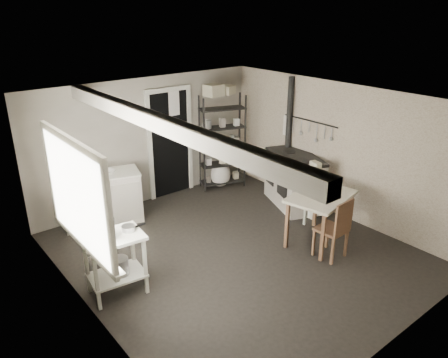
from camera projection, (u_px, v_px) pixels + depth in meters
floor at (236, 252)px, 6.59m from camera, size 5.00×5.00×0.00m
ceiling at (238, 101)px, 5.72m from camera, size 5.00×5.00×0.00m
wall_back at (148, 141)px, 7.95m from camera, size 4.50×0.02×2.30m
wall_front at (400, 257)px, 4.35m from camera, size 4.50×0.02×2.30m
wall_left at (84, 231)px, 4.84m from camera, size 0.02×5.00×2.30m
wall_right at (337, 150)px, 7.46m from camera, size 0.02×5.00×2.30m
window at (75, 196)px, 4.87m from camera, size 0.12×1.76×1.28m
doorway at (170, 145)px, 8.25m from camera, size 0.96×0.10×2.08m
ceiling_beam at (160, 123)px, 5.06m from camera, size 0.18×5.00×0.18m
wallpaper_panel at (337, 150)px, 7.46m from camera, size 0.01×5.00×2.30m
utensil_rail at (310, 121)px, 7.71m from camera, size 0.06×1.20×0.44m
prep_table at (116, 266)px, 5.54m from camera, size 0.78×0.60×0.83m
stockpot at (104, 230)px, 5.28m from camera, size 0.29×0.29×0.28m
saucepan at (128, 229)px, 5.50m from camera, size 0.20×0.20×0.10m
bucket at (120, 267)px, 5.55m from camera, size 0.26×0.26×0.24m
base_cabinets at (102, 197)px, 7.33m from camera, size 1.44×0.93×0.88m
mixing_bowl at (108, 169)px, 7.17m from camera, size 0.38×0.38×0.07m
counter_cup at (83, 175)px, 6.89m from camera, size 0.16×0.16×0.09m
shelf_rack at (222, 142)px, 8.59m from camera, size 0.95×0.61×1.87m
shelf_jar at (206, 123)px, 8.26m from camera, size 0.12×0.12×0.21m
storage_box_a at (214, 88)px, 8.12m from camera, size 0.34×0.30×0.22m
storage_box_b at (227, 88)px, 8.32m from camera, size 0.32×0.31×0.16m
stove at (294, 182)px, 8.00m from camera, size 1.07×1.38×0.96m
stovepipe at (290, 114)px, 8.02m from camera, size 0.13×0.13×1.47m
side_ledge at (313, 197)px, 7.41m from camera, size 0.55×0.37×0.78m
oats_box at (316, 165)px, 7.20m from camera, size 0.14×0.20×0.28m
work_table at (319, 220)px, 6.74m from camera, size 1.19×0.95×0.80m
table_cup at (331, 193)px, 6.65m from camera, size 0.10×0.10×0.09m
chair at (332, 227)px, 6.32m from camera, size 0.41×0.43×0.95m
flour_sack at (221, 175)px, 8.86m from camera, size 0.51×0.47×0.51m
floor_crock at (310, 213)px, 7.63m from camera, size 0.15×0.15×0.14m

